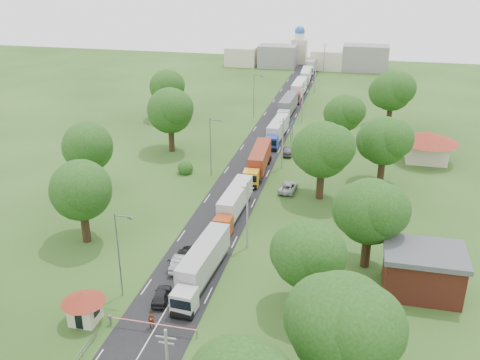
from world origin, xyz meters
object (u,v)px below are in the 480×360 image
(car_lane_front, at_px, (161,295))
(truck_0, at_px, (202,265))
(info_sign, at_px, (292,128))
(pedestrian_near, at_px, (152,320))
(boom_barrier, at_px, (140,322))
(guard_booth, at_px, (84,303))
(car_lane_mid, at_px, (182,261))

(car_lane_front, bearing_deg, truck_0, -131.66)
(info_sign, distance_m, pedestrian_near, 59.79)
(boom_barrier, bearing_deg, car_lane_front, 85.91)
(car_lane_front, bearing_deg, info_sign, -104.33)
(guard_booth, relative_size, pedestrian_near, 2.29)
(truck_0, relative_size, car_lane_front, 3.58)
(info_sign, distance_m, truck_0, 50.46)
(info_sign, bearing_deg, pedestrian_near, -95.29)
(car_lane_front, bearing_deg, guard_booth, 30.99)
(info_sign, bearing_deg, truck_0, -93.52)
(boom_barrier, relative_size, car_lane_mid, 1.81)
(boom_barrier, distance_m, truck_0, 10.31)
(guard_booth, height_order, car_lane_front, guard_booth)
(info_sign, distance_m, car_lane_mid, 48.67)
(boom_barrier, relative_size, info_sign, 2.25)
(guard_booth, bearing_deg, car_lane_front, 38.89)
(truck_0, relative_size, pedestrian_near, 7.51)
(info_sign, height_order, car_lane_mid, info_sign)
(truck_0, distance_m, car_lane_mid, 3.98)
(guard_booth, distance_m, truck_0, 13.40)
(info_sign, distance_m, car_lane_front, 55.40)
(truck_0, height_order, car_lane_mid, truck_0)
(info_sign, bearing_deg, boom_barrier, -96.24)
(guard_booth, distance_m, pedestrian_near, 7.01)
(guard_booth, height_order, pedestrian_near, guard_booth)
(car_lane_mid, xyz_separation_m, pedestrian_near, (0.69, -11.28, 0.12))
(boom_barrier, distance_m, pedestrian_near, 1.16)
(boom_barrier, xyz_separation_m, truck_0, (3.46, 9.64, 1.22))
(boom_barrier, height_order, pedestrian_near, pedestrian_near)
(pedestrian_near, bearing_deg, car_lane_mid, 94.46)
(info_sign, xyz_separation_m, pedestrian_near, (-5.51, -59.50, -2.04))
(boom_barrier, xyz_separation_m, car_lane_front, (0.36, 5.00, -0.21))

